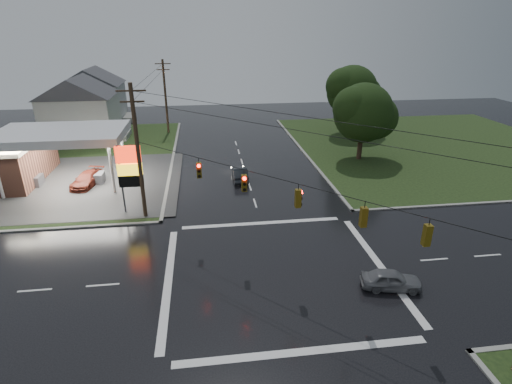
{
  "coord_description": "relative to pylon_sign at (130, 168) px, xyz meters",
  "views": [
    {
      "loc": [
        -4.3,
        -21.67,
        14.91
      ],
      "look_at": [
        -0.53,
        6.47,
        3.0
      ],
      "focal_mm": 28.0,
      "sensor_mm": 36.0,
      "label": 1
    }
  ],
  "objects": [
    {
      "name": "pylon_sign",
      "position": [
        0.0,
        0.0,
        0.0
      ],
      "size": [
        2.0,
        0.35,
        6.0
      ],
      "color": "#59595E",
      "rests_on": "ground"
    },
    {
      "name": "car_north",
      "position": [
        9.7,
        6.6,
        -3.34
      ],
      "size": [
        1.47,
        4.1,
        1.35
      ],
      "primitive_type": "imported",
      "rotation": [
        0.0,
        0.0,
        3.15
      ],
      "color": "black",
      "rests_on": "ground"
    },
    {
      "name": "car_crossing",
      "position": [
        17.06,
        -13.16,
        -3.4
      ],
      "size": [
        3.83,
        2.15,
        1.23
      ],
      "primitive_type": "imported",
      "rotation": [
        0.0,
        0.0,
        1.37
      ],
      "color": "slate",
      "rests_on": "ground"
    },
    {
      "name": "tree_ne_far",
      "position": [
        27.65,
        23.49,
        2.17
      ],
      "size": [
        8.46,
        7.2,
        9.8
      ],
      "color": "black",
      "rests_on": "ground"
    },
    {
      "name": "house_near",
      "position": [
        -10.45,
        25.5,
        0.39
      ],
      "size": [
        11.05,
        8.48,
        8.6
      ],
      "color": "silver",
      "rests_on": "ground"
    },
    {
      "name": "utility_pole_nw",
      "position": [
        1.0,
        -1.0,
        1.71
      ],
      "size": [
        2.2,
        0.32,
        11.0
      ],
      "color": "#382619",
      "rests_on": "ground"
    },
    {
      "name": "grass_ne",
      "position": [
        36.5,
        15.5,
        -3.97
      ],
      "size": [
        36.0,
        36.0,
        0.08
      ],
      "primitive_type": "cube",
      "color": "black",
      "rests_on": "ground"
    },
    {
      "name": "tree_ne_near",
      "position": [
        24.64,
        11.49,
        1.55
      ],
      "size": [
        7.99,
        6.8,
        8.98
      ],
      "color": "black",
      "rests_on": "ground"
    },
    {
      "name": "house_far",
      "position": [
        -11.45,
        37.5,
        0.39
      ],
      "size": [
        11.05,
        8.48,
        8.6
      ],
      "color": "silver",
      "rests_on": "ground"
    },
    {
      "name": "car_pump",
      "position": [
        -5.6,
        6.99,
        -3.33
      ],
      "size": [
        2.92,
        4.99,
        1.36
      ],
      "primitive_type": "imported",
      "rotation": [
        0.0,
        0.0,
        -0.23
      ],
      "color": "maroon",
      "rests_on": "ground"
    },
    {
      "name": "utility_pole_n",
      "position": [
        1.0,
        27.5,
        1.46
      ],
      "size": [
        2.2,
        0.32,
        10.5
      ],
      "color": "#382619",
      "rests_on": "ground"
    },
    {
      "name": "traffic_signals",
      "position": [
        10.52,
        -10.52,
        2.47
      ],
      "size": [
        26.87,
        26.87,
        1.47
      ],
      "color": "black",
      "rests_on": "ground"
    },
    {
      "name": "ground",
      "position": [
        10.5,
        -10.5,
        -4.01
      ],
      "size": [
        120.0,
        120.0,
        0.0
      ],
      "primitive_type": "plane",
      "color": "black",
      "rests_on": "ground"
    },
    {
      "name": "grass_nw",
      "position": [
        -15.5,
        15.5,
        -3.97
      ],
      "size": [
        36.0,
        36.0,
        0.08
      ],
      "primitive_type": "cube",
      "color": "black",
      "rests_on": "ground"
    }
  ]
}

